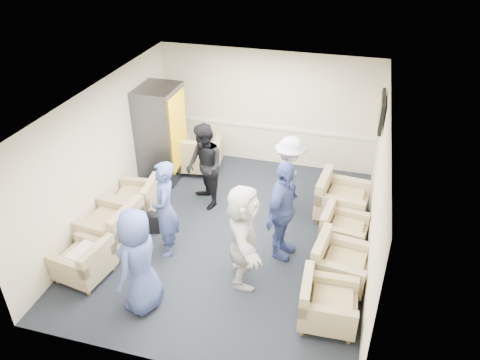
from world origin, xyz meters
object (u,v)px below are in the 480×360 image
(armchair_right_far, at_px, (339,200))
(armchair_right_near, at_px, (325,305))
(armchair_left_near, at_px, (86,263))
(armchair_right_midnear, at_px, (338,265))
(person_back_left, at_px, (204,167))
(armchair_left_far, at_px, (138,200))
(person_mid_right, at_px, (283,211))
(armchair_left_mid, at_px, (113,228))
(vending_machine, at_px, (161,133))
(person_back_right, at_px, (289,177))
(armchair_corner, at_px, (199,156))
(person_mid_left, at_px, (165,209))
(person_front_left, at_px, (139,261))
(armchair_right_midfar, at_px, (341,231))
(person_front_right, at_px, (243,236))

(armchair_right_far, bearing_deg, armchair_right_near, -173.05)
(armchair_left_near, xyz_separation_m, armchair_right_midnear, (4.02, 1.02, 0.03))
(person_back_left, bearing_deg, armchair_left_near, -63.72)
(armchair_left_far, distance_m, person_mid_right, 3.08)
(armchair_left_mid, relative_size, vending_machine, 0.49)
(armchair_right_near, xyz_separation_m, person_mid_right, (-0.92, 1.36, 0.60))
(armchair_right_midnear, bearing_deg, person_back_left, 68.50)
(person_back_left, distance_m, person_back_right, 1.69)
(armchair_right_midnear, bearing_deg, person_back_right, 41.09)
(armchair_left_near, height_order, person_back_left, person_back_left)
(armchair_corner, bearing_deg, person_back_left, 106.58)
(person_mid_left, bearing_deg, person_front_left, -15.24)
(armchair_left_near, distance_m, vending_machine, 3.55)
(armchair_right_midnear, xyz_separation_m, armchair_right_far, (-0.15, 1.88, 0.03))
(vending_machine, height_order, person_mid_left, vending_machine)
(armchair_left_mid, bearing_deg, person_mid_left, 102.34)
(person_mid_right, bearing_deg, person_mid_left, 116.50)
(armchair_right_near, distance_m, person_back_left, 3.74)
(armchair_left_far, bearing_deg, person_mid_left, 41.91)
(armchair_right_midnear, bearing_deg, armchair_right_near, -178.78)
(person_mid_left, bearing_deg, armchair_left_near, -67.10)
(armchair_right_midfar, bearing_deg, armchair_left_far, 98.40)
(armchair_left_far, height_order, person_back_right, person_back_right)
(person_mid_left, height_order, person_front_right, same)
(armchair_left_near, xyz_separation_m, person_mid_left, (1.03, 1.01, 0.59))
(person_front_left, height_order, person_mid_right, person_mid_right)
(armchair_corner, relative_size, person_back_left, 0.60)
(armchair_left_far, relative_size, vending_machine, 0.43)
(armchair_right_midnear, xyz_separation_m, person_front_left, (-2.85, -1.33, 0.54))
(armchair_right_near, distance_m, vending_machine, 5.30)
(person_back_left, distance_m, person_mid_right, 2.14)
(vending_machine, bearing_deg, armchair_right_near, -39.97)
(armchair_left_far, relative_size, armchair_right_midnear, 0.93)
(armchair_left_near, height_order, person_back_right, person_back_right)
(armchair_right_near, relative_size, vending_machine, 0.40)
(armchair_right_far, relative_size, vending_machine, 0.48)
(person_back_left, bearing_deg, person_back_right, 56.01)
(armchair_left_far, distance_m, armchair_right_midfar, 3.99)
(armchair_right_near, height_order, armchair_corner, armchair_corner)
(person_front_left, bearing_deg, vending_machine, -152.23)
(armchair_right_far, distance_m, person_mid_right, 1.77)
(person_back_right, bearing_deg, person_back_left, 95.06)
(armchair_corner, bearing_deg, armchair_left_far, 65.18)
(armchair_right_far, xyz_separation_m, person_front_right, (-1.36, -2.23, 0.53))
(armchair_right_midnear, relative_size, armchair_right_midfar, 1.12)
(vending_machine, xyz_separation_m, person_back_right, (2.98, -0.71, -0.23))
(armchair_right_midnear, height_order, armchair_right_midfar, armchair_right_midnear)
(armchair_right_midnear, relative_size, person_back_left, 0.54)
(person_front_left, bearing_deg, person_mid_left, -164.80)
(armchair_left_mid, xyz_separation_m, armchair_right_midfar, (3.97, 1.11, -0.07))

